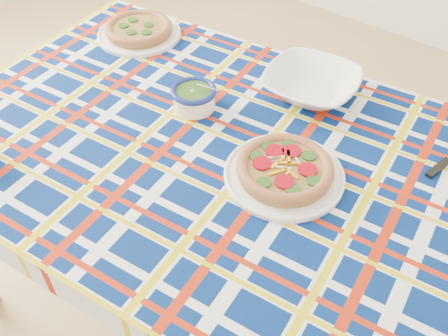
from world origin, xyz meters
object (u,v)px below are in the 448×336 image
Objects in this scene: pesto_bowl at (194,96)px; serving_bowl at (311,84)px; main_focaccia_plate at (285,168)px; dining_table at (227,172)px.

pesto_bowl is 0.48× the size of serving_bowl.
pesto_bowl is 0.31m from serving_bowl.
main_focaccia_plate is 2.33× the size of pesto_bowl.
serving_bowl is at bearing 111.53° from main_focaccia_plate.
main_focaccia_plate is at bearing -2.52° from dining_table.
pesto_bowl is at bearing 147.91° from dining_table.
main_focaccia_plate is 0.33m from pesto_bowl.
dining_table is at bearing -175.33° from main_focaccia_plate.
pesto_bowl reaches higher than dining_table.
dining_table is 6.34× the size of serving_bowl.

